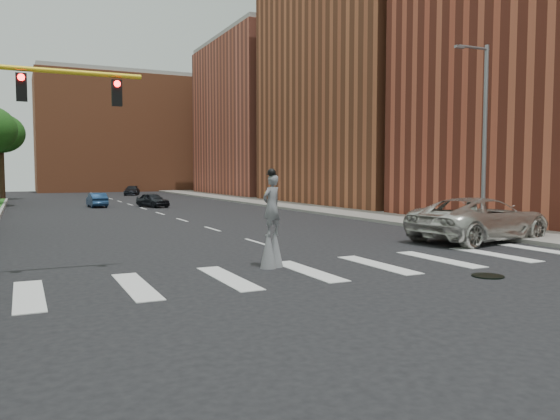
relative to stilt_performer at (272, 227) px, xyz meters
name	(u,v)px	position (x,y,z in m)	size (l,w,h in m)	color
ground_plane	(361,273)	(2.01, -2.04, -1.29)	(160.00, 160.00, 0.00)	black
sidewalk_right	(317,208)	(14.51, 22.96, -1.20)	(5.00, 90.00, 0.18)	slate
manhole	(488,276)	(5.01, -4.04, -1.27)	(0.90, 0.90, 0.04)	black
building_mid	(379,77)	(24.01, 27.96, 10.71)	(16.00, 22.00, 24.00)	#9C5131
building_far	(273,120)	(24.01, 51.96, 8.71)	(16.00, 22.00, 20.00)	#BA5B44
building_backdrop	(122,135)	(8.01, 75.96, 7.71)	(26.00, 14.00, 18.00)	#9C5131
streetlight	(483,132)	(12.91, 3.96, 3.60)	(2.05, 0.20, 9.00)	slate
stilt_performer	(272,227)	(0.00, 0.00, 0.00)	(0.83, 0.71, 3.13)	#301F13
suv_crossing	(480,219)	(10.98, 2.13, -0.34)	(3.16, 6.86, 1.91)	beige
car_near	(153,200)	(3.07, 31.21, -0.68)	(1.44, 3.59, 1.22)	black
car_mid	(97,200)	(-1.22, 33.44, -0.68)	(1.30, 3.72, 1.23)	navy
car_far	(132,191)	(5.96, 56.85, -0.69)	(1.69, 4.15, 1.20)	black
tree_7	(0,134)	(-8.88, 50.15, 5.77)	(4.94, 4.94, 9.23)	#301F13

